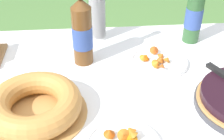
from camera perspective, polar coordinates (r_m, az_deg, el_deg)
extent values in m
cube|color=brown|center=(1.07, -3.33, -7.72)|extent=(1.73, 1.14, 0.03)
cube|color=white|center=(1.05, -3.36, -6.93)|extent=(1.74, 1.15, 0.00)
cube|color=white|center=(1.55, -3.98, 5.83)|extent=(1.74, 0.00, 0.10)
cube|color=black|center=(1.17, 18.74, -0.06)|extent=(0.06, 0.09, 0.01)
cylinder|color=#B78447|center=(1.05, -13.63, -7.79)|extent=(0.33, 0.33, 0.01)
torus|color=#BC7F3D|center=(1.02, -13.95, -6.04)|extent=(0.30, 0.30, 0.08)
cylinder|color=white|center=(1.42, -2.58, 7.55)|extent=(0.07, 0.07, 0.09)
cylinder|color=white|center=(1.41, -2.60, 8.02)|extent=(0.07, 0.07, 0.09)
cylinder|color=white|center=(1.41, -2.61, 8.49)|extent=(0.07, 0.07, 0.09)
cylinder|color=white|center=(1.40, -2.62, 8.96)|extent=(0.07, 0.07, 0.09)
cylinder|color=white|center=(1.39, -2.64, 9.44)|extent=(0.07, 0.07, 0.09)
cylinder|color=white|center=(1.39, -2.65, 9.93)|extent=(0.07, 0.07, 0.09)
cylinder|color=white|center=(1.38, -2.67, 10.42)|extent=(0.07, 0.07, 0.09)
cylinder|color=white|center=(1.38, -2.68, 10.91)|extent=(0.07, 0.07, 0.09)
cylinder|color=white|center=(1.37, -2.70, 11.40)|extent=(0.07, 0.07, 0.09)
cylinder|color=white|center=(1.37, -2.71, 11.90)|extent=(0.07, 0.07, 0.09)
cylinder|color=white|center=(1.36, -2.73, 12.40)|extent=(0.07, 0.07, 0.09)
cylinder|color=#2D562D|center=(1.41, 14.78, 9.41)|extent=(0.07, 0.07, 0.23)
cylinder|color=#334C93|center=(1.41, 14.75, 9.24)|extent=(0.07, 0.07, 0.09)
cylinder|color=brown|center=(1.22, -5.36, 6.22)|extent=(0.08, 0.08, 0.23)
cylinder|color=#334C93|center=(1.22, -5.35, 6.03)|extent=(0.08, 0.08, 0.09)
cone|color=brown|center=(1.16, -5.73, 12.10)|extent=(0.08, 0.08, 0.04)
cone|color=#B24F13|center=(0.92, -0.37, -11.31)|extent=(0.05, 0.05, 0.02)
cone|color=#C86E22|center=(0.91, 2.17, -11.80)|extent=(0.05, 0.05, 0.05)
cone|color=#A76A1C|center=(0.92, 3.75, -11.52)|extent=(0.03, 0.04, 0.04)
cone|color=orange|center=(0.91, 3.52, -12.55)|extent=(0.06, 0.05, 0.05)
cone|color=#C06518|center=(0.93, 3.38, -10.87)|extent=(0.04, 0.05, 0.04)
cylinder|color=white|center=(1.27, 8.66, 1.40)|extent=(0.23, 0.23, 0.01)
torus|color=white|center=(1.27, 8.69, 1.70)|extent=(0.23, 0.23, 0.01)
cone|color=#C8561D|center=(1.29, 7.80, 3.76)|extent=(0.05, 0.05, 0.05)
cone|color=orange|center=(1.25, 5.87, 2.42)|extent=(0.05, 0.05, 0.03)
cone|color=#AC541D|center=(1.20, 9.20, 0.80)|extent=(0.04, 0.04, 0.04)
cone|color=#AD5D19|center=(1.25, 10.15, 2.02)|extent=(0.04, 0.04, 0.03)
cone|color=orange|center=(1.21, 8.29, 1.32)|extent=(0.05, 0.05, 0.05)
cone|color=#B25619|center=(1.29, 9.14, 2.75)|extent=(0.04, 0.04, 0.03)
cone|color=#D0590C|center=(1.26, 6.25, 2.50)|extent=(0.04, 0.04, 0.03)
cone|color=#A95218|center=(1.25, 9.03, 1.99)|extent=(0.04, 0.04, 0.03)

